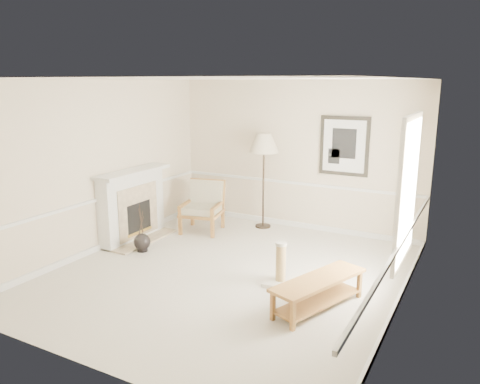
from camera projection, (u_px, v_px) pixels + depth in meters
name	position (u px, v px, depth m)	size (l,w,h in m)	color
ground	(227.00, 274.00, 7.14)	(5.50, 5.50, 0.00)	silver
room	(237.00, 153.00, 6.71)	(5.04, 5.54, 2.92)	beige
fireplace	(133.00, 206.00, 8.58)	(0.64, 1.64, 1.31)	white
floor_vase	(142.00, 242.00, 8.06)	(0.29, 0.29, 0.86)	black
armchair	(204.00, 204.00, 9.16)	(0.89, 0.93, 0.98)	#925F2F
floor_lamp	(264.00, 146.00, 9.07)	(0.71, 0.71, 1.89)	black
bench	(318.00, 288.00, 6.00)	(0.91, 1.51, 0.41)	#925F2F
scratching_post	(281.00, 271.00, 6.74)	(0.50, 0.50, 0.64)	beige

